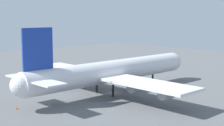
{
  "coord_description": "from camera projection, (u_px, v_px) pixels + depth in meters",
  "views": [
    {
      "loc": [
        -69.13,
        -72.48,
        23.58
      ],
      "look_at": [
        0.0,
        0.0,
        9.24
      ],
      "focal_mm": 53.8,
      "sensor_mm": 36.0,
      "label": 1
    }
  ],
  "objects": [
    {
      "name": "ground_plane",
      "position": [
        112.0,
        93.0,
        102.49
      ],
      "size": [
        266.17,
        266.17,
        0.0
      ],
      "primitive_type": "plane",
      "color": "slate"
    },
    {
      "name": "cargo_airplane",
      "position": [
        111.0,
        72.0,
        101.38
      ],
      "size": [
        66.54,
        61.09,
        20.53
      ],
      "color": "silver",
      "rests_on": "ground_plane"
    },
    {
      "name": "pushback_tractor",
      "position": [
        102.0,
        67.0,
        146.7
      ],
      "size": [
        3.4,
        4.11,
        1.98
      ],
      "color": "#333338",
      "rests_on": "ground_plane"
    },
    {
      "name": "cargo_loader",
      "position": [
        114.0,
        74.0,
        129.36
      ],
      "size": [
        2.49,
        4.8,
        1.97
      ],
      "color": "#B21E19",
      "rests_on": "ground_plane"
    },
    {
      "name": "safety_cone_nose",
      "position": [
        176.0,
        80.0,
        121.47
      ],
      "size": [
        0.46,
        0.46,
        0.66
      ],
      "primitive_type": "cone",
      "color": "orange",
      "rests_on": "ground_plane"
    },
    {
      "name": "safety_cone_tail",
      "position": [
        17.0,
        108.0,
        84.46
      ],
      "size": [
        0.59,
        0.59,
        0.85
      ],
      "primitive_type": "cone",
      "color": "orange",
      "rests_on": "ground_plane"
    }
  ]
}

